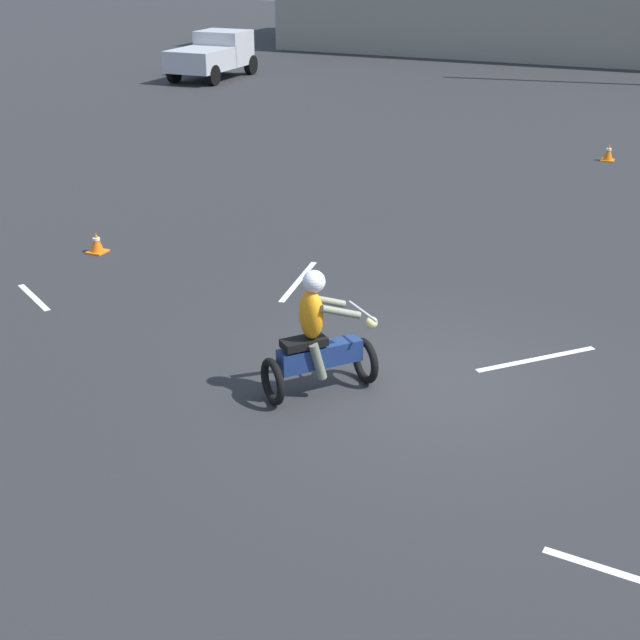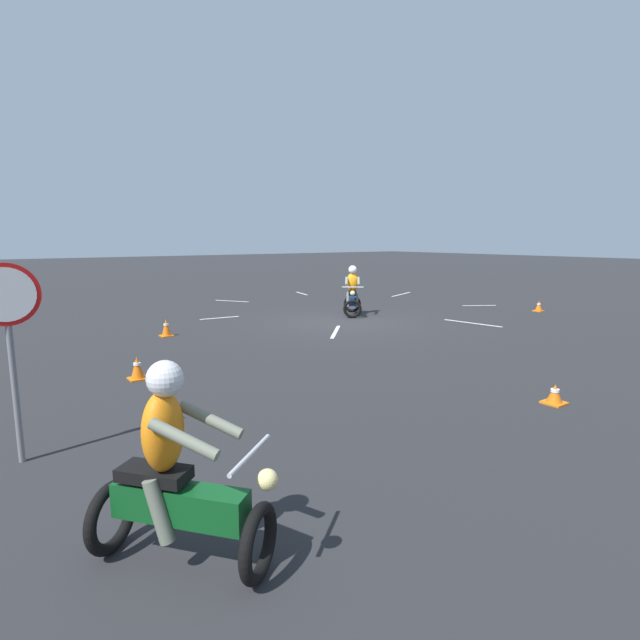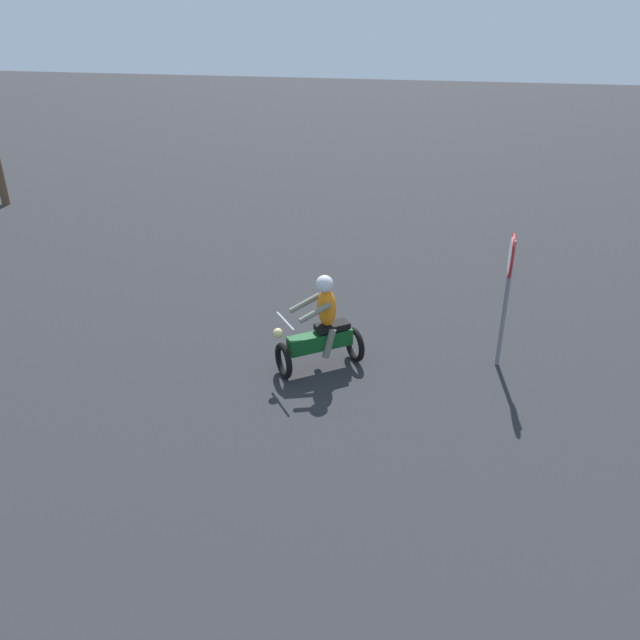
{
  "view_description": "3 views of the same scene",
  "coord_description": "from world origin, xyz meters",
  "views": [
    {
      "loc": [
        3.01,
        -9.94,
        5.39
      ],
      "look_at": [
        -1.11,
        -0.83,
        1.0
      ],
      "focal_mm": 50.0,
      "sensor_mm": 36.0,
      "label": 1
    },
    {
      "loc": [
        9.49,
        11.98,
        2.56
      ],
      "look_at": [
        3.57,
        3.8,
        0.9
      ],
      "focal_mm": 28.0,
      "sensor_mm": 36.0,
      "label": 2
    },
    {
      "loc": [
        -0.51,
        6.27,
        5.33
      ],
      "look_at": [
        8.26,
        8.43,
        0.9
      ],
      "focal_mm": 35.0,
      "sensor_mm": 36.0,
      "label": 3
    }
  ],
  "objects": [
    {
      "name": "lane_stripe_e",
      "position": [
        2.77,
        -2.88,
        0.0
      ],
      "size": [
        1.32,
        0.22,
        0.01
      ],
      "primitive_type": "cube",
      "rotation": [
        0.0,
        0.0,
        1.48
      ],
      "color": "silver",
      "rests_on": "ground"
    },
    {
      "name": "lane_stripe_ne",
      "position": [
        1.2,
        1.25,
        0.0
      ],
      "size": [
        1.37,
        1.45,
        0.01
      ],
      "primitive_type": "cube",
      "rotation": [
        0.0,
        0.0,
        2.39
      ],
      "color": "silver",
      "rests_on": "ground"
    },
    {
      "name": "pickup_truck",
      "position": [
        -15.67,
        21.18,
        0.93
      ],
      "size": [
        2.03,
        4.17,
        1.73
      ],
      "rotation": [
        0.0,
        0.0,
        0.02
      ],
      "color": "black",
      "rests_on": "ground"
    },
    {
      "name": "lane_stripe_nw",
      "position": [
        -6.6,
        0.17,
        0.0
      ],
      "size": [
        1.18,
        0.77,
        0.01
      ],
      "primitive_type": "cube",
      "rotation": [
        0.0,
        0.0,
        4.17
      ],
      "color": "silver",
      "rests_on": "ground"
    },
    {
      "name": "ground_plane",
      "position": [
        0.0,
        0.0,
        0.0
      ],
      "size": [
        120.0,
        120.0,
        0.0
      ],
      "primitive_type": "plane",
      "color": "#28282B"
    },
    {
      "name": "traffic_cone_near_left",
      "position": [
        -7.01,
        2.36,
        0.18
      ],
      "size": [
        0.32,
        0.32,
        0.38
      ],
      "color": "orange",
      "rests_on": "ground"
    },
    {
      "name": "motorcycle_rider_foreground",
      "position": [
        -1.13,
        -0.86,
        0.73
      ],
      "size": [
        1.35,
        1.46,
        1.66
      ],
      "rotation": [
        0.0,
        0.0,
        5.6
      ],
      "color": "black",
      "rests_on": "ground"
    },
    {
      "name": "lane_stripe_n",
      "position": [
        -3.05,
        2.57,
        0.0
      ],
      "size": [
        0.39,
        1.9,
        0.01
      ],
      "primitive_type": "cube",
      "rotation": [
        0.0,
        0.0,
        3.3
      ],
      "color": "silver",
      "rests_on": "ground"
    },
    {
      "name": "traffic_cone_mid_left",
      "position": [
        0.46,
        13.46,
        0.21
      ],
      "size": [
        0.32,
        0.32,
        0.43
      ],
      "color": "orange",
      "rests_on": "ground"
    }
  ]
}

